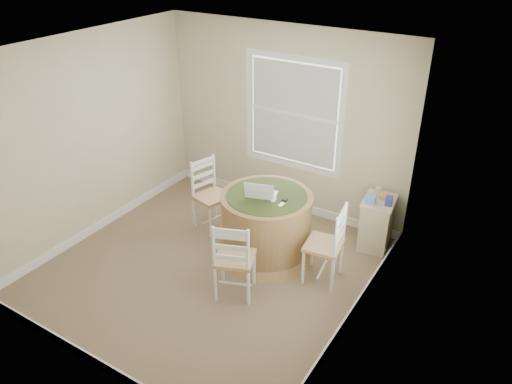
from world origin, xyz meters
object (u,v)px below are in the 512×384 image
Objects in this scene: round_table at (266,221)px; corner_chest at (376,223)px; chair_near at (235,258)px; laptop at (261,194)px; chair_right at (324,244)px; chair_left at (212,196)px.

round_table reaches higher than corner_chest.
corner_chest is at bearing -142.13° from chair_near.
laptop is (-0.05, -0.05, 0.40)m from round_table.
chair_near is 1.99m from corner_chest.
chair_left is at bearing -106.16° from chair_right.
corner_chest is (1.17, 0.89, -0.50)m from laptop.
chair_near reaches higher than round_table.
chair_near and chair_right have the same top height.
chair_left is at bearing -65.81° from chair_near.
corner_chest is (2.03, 0.73, -0.14)m from chair_left.
corner_chest is at bearing 155.38° from chair_right.
chair_right is at bearing -155.70° from chair_near.
chair_near reaches higher than corner_chest.
chair_left and chair_right have the same top height.
chair_left is 2.16m from corner_chest.
chair_left is (-0.91, 0.11, 0.04)m from round_table.
round_table is 1.41m from corner_chest.
round_table is at bearing -106.98° from chair_right.
corner_chest is at bearing 36.45° from round_table.
laptop is (-0.17, 0.83, 0.36)m from chair_near.
round_table is at bearing -154.36° from laptop.
corner_chest is (0.29, 0.97, -0.14)m from chair_right.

